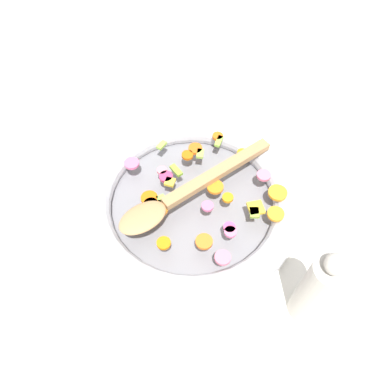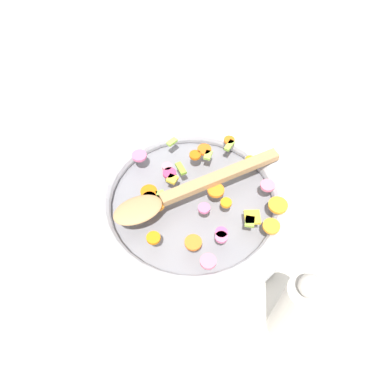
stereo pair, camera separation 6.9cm
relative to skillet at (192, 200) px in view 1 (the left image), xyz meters
The scene contains 5 objects.
ground_plane 0.02m from the skillet, ahead, with size 4.00×4.00×0.00m, color silver.
skillet is the anchor object (origin of this frame).
chopped_vegetables 0.04m from the skillet, 98.43° to the right, with size 0.31×0.32×0.01m.
wooden_spoon 0.05m from the skillet, 125.28° to the left, with size 0.22×0.30×0.01m.
pepper_mill 0.28m from the skillet, 138.91° to the right, with size 0.05×0.05×0.19m.
Camera 1 is at (-0.40, 0.01, 0.62)m, focal length 35.00 mm.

